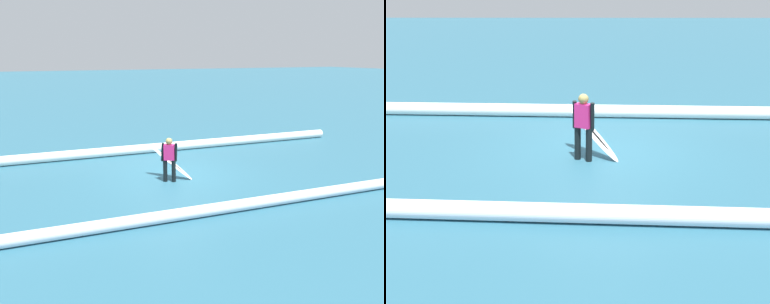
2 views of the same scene
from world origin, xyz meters
The scene contains 5 objects.
ground_plane centered at (0.00, 0.00, 0.00)m, with size 196.46×196.46×0.00m, color #295D72.
surfer centered at (0.41, 0.71, 0.83)m, with size 0.47×0.38×1.47m.
surfboard centered at (0.21, 0.35, 0.53)m, with size 1.32×1.21×1.10m.
wave_crest_foreground centered at (-0.42, -3.24, 0.19)m, with size 0.38×0.38×17.32m, color white.
wave_crest_midground centered at (2.39, 3.63, 0.15)m, with size 0.31×0.31×23.00m, color white.
Camera 2 is at (0.37, 10.25, 3.28)m, focal length 43.11 mm.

